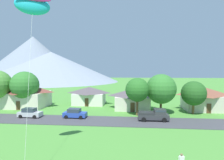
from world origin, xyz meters
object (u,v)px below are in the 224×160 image
Objects in this scene: house_right_center at (203,98)px; tree_center at (137,90)px; pickup_truck_charcoal_west_side at (154,115)px; parked_car_blue_west_end at (75,113)px; house_rightmost at (132,98)px; tree_left_of_center at (25,85)px; house_leftmost at (27,95)px; kite_flyer_with_kite at (33,7)px; house_left_center at (89,95)px; parked_car_silver_mid_east at (30,113)px; tree_near_left at (194,93)px; tree_right_of_center at (161,89)px.

house_right_center is 15.92m from tree_center.
house_right_center reaches higher than pickup_truck_charcoal_west_side.
parked_car_blue_west_end is (-11.43, -3.13, -4.09)m from tree_center.
house_rightmost is 24.31m from tree_left_of_center.
house_leftmost is 1.87× the size of pickup_truck_charcoal_west_side.
house_leftmost is 31.08m from kite_flyer_with_kite.
house_right_center is (40.26, 0.41, -0.20)m from house_leftmost.
tree_center is (-14.54, -6.07, 2.32)m from house_right_center.
tree_left_of_center reaches higher than tree_center.
kite_flyer_with_kite reaches higher than house_left_center.
kite_flyer_with_kite is at bearing -58.61° from parked_car_silver_mid_east.
tree_near_left is 10.70m from pickup_truck_charcoal_west_side.
house_right_center is at bearing -9.20° from house_left_center.
tree_left_of_center reaches higher than parked_car_silver_mid_east.
house_leftmost is at bearing -161.61° from house_left_center.
tree_right_of_center is 1.87× the size of parked_car_blue_west_end.
house_leftmost is 11.08m from parked_car_silver_mid_east.
house_rightmost is 10.39m from pickup_truck_charcoal_west_side.
house_right_center is 1.97× the size of parked_car_blue_west_end.
tree_right_of_center reaches higher than pickup_truck_charcoal_west_side.
kite_flyer_with_kite reaches higher than tree_center.
pickup_truck_charcoal_west_side is 0.33× the size of kite_flyer_with_kite.
house_right_center is 0.99× the size of tree_left_of_center.
house_rightmost is (-15.38, 0.00, -0.31)m from house_right_center.
house_rightmost is 6.67m from tree_center.
tree_center reaches higher than house_left_center.
tree_near_left is at bearing 5.63° from tree_right_of_center.
tree_near_left is at bearing 10.74° from tree_center.
tree_right_of_center reaches higher than house_rightmost.
parked_car_blue_west_end is at bearing -139.01° from house_rightmost.
tree_right_of_center reaches higher than tree_center.
tree_center is 0.91× the size of tree_right_of_center.
tree_near_left is 6.56m from tree_right_of_center.
tree_right_of_center is at bearing -154.92° from house_right_center.
pickup_truck_charcoal_west_side reaches higher than parked_car_blue_west_end.
house_leftmost is 2.28× the size of parked_car_blue_west_end.
house_leftmost is 1.34× the size of tree_center.
house_right_center is 1.05× the size of tree_right_of_center.
tree_right_of_center is 6.77m from pickup_truck_charcoal_west_side.
house_rightmost is at bearing 40.99° from parked_car_blue_west_end.
tree_center is at bearing 15.32° from parked_car_blue_west_end.
house_rightmost is at bearing 68.69° from kite_flyer_with_kite.
tree_left_of_center is at bearing 176.53° from tree_right_of_center.
tree_near_left is at bearing -130.02° from house_right_center.
house_leftmost is 14.79m from house_left_center.
kite_flyer_with_kite is (14.28, -22.04, 9.24)m from tree_left_of_center.
kite_flyer_with_kite reaches higher than house_right_center.
tree_right_of_center is 17.34m from parked_car_blue_west_end.
house_leftmost reaches higher than parked_car_silver_mid_east.
kite_flyer_with_kite reaches higher than pickup_truck_charcoal_west_side.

